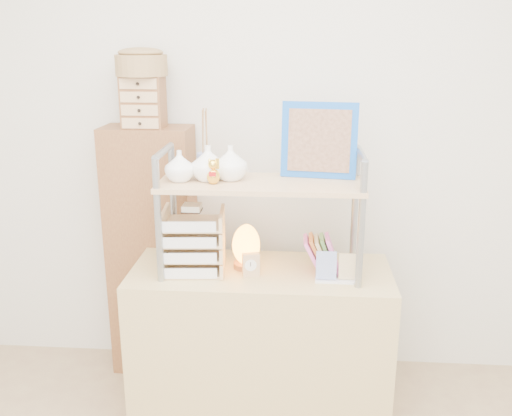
{
  "coord_description": "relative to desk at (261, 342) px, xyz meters",
  "views": [
    {
      "loc": [
        0.16,
        -1.23,
        1.78
      ],
      "look_at": [
        -0.02,
        1.2,
        1.05
      ],
      "focal_mm": 40.0,
      "sensor_mm": 36.0,
      "label": 1
    }
  ],
  "objects": [
    {
      "name": "salt_lamp",
      "position": [
        -0.07,
        0.03,
        0.48
      ],
      "size": [
        0.14,
        0.13,
        0.21
      ],
      "color": "brown",
      "rests_on": "desk"
    },
    {
      "name": "postcard_stand",
      "position": [
        0.34,
        -0.1,
        0.41
      ],
      "size": [
        0.19,
        0.05,
        0.14
      ],
      "color": "white",
      "rests_on": "desk"
    },
    {
      "name": "cabinet",
      "position": [
        -0.6,
        0.37,
        0.3
      ],
      "size": [
        0.46,
        0.25,
        1.35
      ],
      "primitive_type": "cube",
      "rotation": [
        0.0,
        0.0,
        -0.03
      ],
      "color": "brown",
      "rests_on": "ground"
    },
    {
      "name": "desk",
      "position": [
        0.0,
        0.0,
        0.0
      ],
      "size": [
        1.2,
        0.5,
        0.75
      ],
      "primitive_type": "cube",
      "color": "tan",
      "rests_on": "ground"
    },
    {
      "name": "woven_basket",
      "position": [
        -0.6,
        0.35,
        1.28
      ],
      "size": [
        0.25,
        0.25,
        0.1
      ],
      "primitive_type": "cylinder",
      "color": "olive",
      "rests_on": "drawer_chest"
    },
    {
      "name": "hutch",
      "position": [
        -0.05,
        0.01,
        0.81
      ],
      "size": [
        0.9,
        0.34,
        0.76
      ],
      "color": "gray",
      "rests_on": "desk"
    },
    {
      "name": "room_shell",
      "position": [
        0.0,
        -0.81,
        1.32
      ],
      "size": [
        3.42,
        3.41,
        2.61
      ],
      "color": "silver",
      "rests_on": "ground"
    },
    {
      "name": "letter_tray",
      "position": [
        -0.31,
        -0.03,
        0.5
      ],
      "size": [
        0.28,
        0.27,
        0.32
      ],
      "color": "#D6B380",
      "rests_on": "desk"
    },
    {
      "name": "drawer_chest",
      "position": [
        -0.6,
        0.35,
        1.1
      ],
      "size": [
        0.2,
        0.16,
        0.25
      ],
      "color": "brown",
      "rests_on": "cabinet"
    },
    {
      "name": "desk_clock",
      "position": [
        -0.04,
        -0.07,
        0.43
      ],
      "size": [
        0.08,
        0.05,
        0.11
      ],
      "color": "tan",
      "rests_on": "desk"
    }
  ]
}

